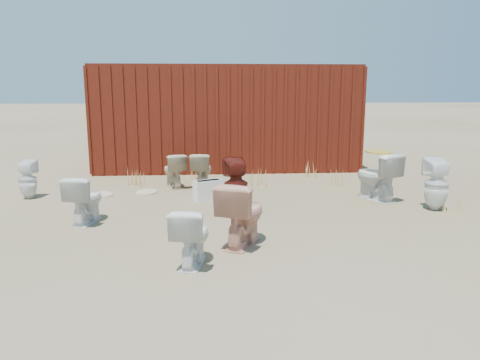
{
  "coord_description": "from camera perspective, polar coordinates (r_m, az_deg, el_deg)",
  "views": [
    {
      "loc": [
        -0.5,
        -6.23,
        1.92
      ],
      "look_at": [
        0.0,
        0.6,
        0.55
      ],
      "focal_mm": 35.0,
      "sensor_mm": 36.0,
      "label": 1
    }
  ],
  "objects": [
    {
      "name": "ground",
      "position": [
        6.54,
        0.39,
        -5.76
      ],
      "size": [
        100.0,
        100.0,
        0.0
      ],
      "primitive_type": "plane",
      "color": "brown",
      "rests_on": "ground"
    },
    {
      "name": "shipping_container",
      "position": [
        11.46,
        -1.71,
        7.7
      ],
      "size": [
        6.0,
        2.4,
        2.4
      ],
      "primitive_type": "cube",
      "color": "#48110C",
      "rests_on": "ground"
    },
    {
      "name": "toilet_front_a",
      "position": [
        7.02,
        -18.36,
        -2.23
      ],
      "size": [
        0.52,
        0.75,
        0.69
      ],
      "primitive_type": "imported",
      "rotation": [
        0.0,
        0.0,
        2.93
      ],
      "color": "white",
      "rests_on": "ground"
    },
    {
      "name": "toilet_front_pink",
      "position": [
        5.72,
        0.27,
        -4.09
      ],
      "size": [
        0.74,
        0.9,
        0.8
      ],
      "primitive_type": "imported",
      "rotation": [
        0.0,
        0.0,
        2.7
      ],
      "color": "#E29C82",
      "rests_on": "ground"
    },
    {
      "name": "toilet_front_c",
      "position": [
        5.14,
        -5.94,
        -6.81
      ],
      "size": [
        0.49,
        0.7,
        0.66
      ],
      "primitive_type": "imported",
      "rotation": [
        0.0,
        0.0,
        2.93
      ],
      "color": "white",
      "rests_on": "ground"
    },
    {
      "name": "toilet_front_maroon",
      "position": [
        7.32,
        -0.49,
        -0.56
      ],
      "size": [
        0.44,
        0.44,
        0.83
      ],
      "primitive_type": "imported",
      "rotation": [
        0.0,
        0.0,
        3.33
      ],
      "color": "#52150E",
      "rests_on": "ground"
    },
    {
      "name": "toilet_back_a",
      "position": [
        8.91,
        -24.47,
        0.06
      ],
      "size": [
        0.32,
        0.33,
        0.68
      ],
      "primitive_type": "imported",
      "rotation": [
        0.0,
        0.0,
        3.09
      ],
      "color": "white",
      "rests_on": "ground"
    },
    {
      "name": "toilet_back_beige_left",
      "position": [
        9.11,
        -8.11,
        1.16
      ],
      "size": [
        0.57,
        0.74,
        0.66
      ],
      "primitive_type": "imported",
      "rotation": [
        0.0,
        0.0,
        3.49
      ],
      "color": "beige",
      "rests_on": "ground"
    },
    {
      "name": "toilet_back_beige_right",
      "position": [
        9.07,
        -4.67,
        1.22
      ],
      "size": [
        0.47,
        0.71,
        0.67
      ],
      "primitive_type": "imported",
      "rotation": [
        0.0,
        0.0,
        2.99
      ],
      "color": "#C7B191",
      "rests_on": "ground"
    },
    {
      "name": "toilet_back_yellowlid",
      "position": [
        8.33,
        16.31,
        0.43
      ],
      "size": [
        0.76,
        0.93,
        0.83
      ],
      "primitive_type": "imported",
      "rotation": [
        0.0,
        0.0,
        3.59
      ],
      "color": "white",
      "rests_on": "ground"
    },
    {
      "name": "toilet_back_e",
      "position": [
        7.97,
        22.83,
        -0.47
      ],
      "size": [
        0.39,
        0.39,
        0.83
      ],
      "primitive_type": "imported",
      "rotation": [
        0.0,
        0.0,
        3.11
      ],
      "color": "white",
      "rests_on": "ground"
    },
    {
      "name": "yellow_lid",
      "position": [
        8.26,
        16.48,
        3.32
      ],
      "size": [
        0.42,
        0.52,
        0.02
      ],
      "primitive_type": "ellipsoid",
      "color": "gold",
      "rests_on": "toilet_back_yellowlid"
    },
    {
      "name": "loose_tank",
      "position": [
        8.05,
        -3.88,
        -1.24
      ],
      "size": [
        0.54,
        0.4,
        0.35
      ],
      "primitive_type": "cube",
      "rotation": [
        0.0,
        0.0,
        0.47
      ],
      "color": "white",
      "rests_on": "ground"
    },
    {
      "name": "loose_lid_near",
      "position": [
        8.78,
        -11.31,
        -1.46
      ],
      "size": [
        0.5,
        0.58,
        0.02
      ],
      "primitive_type": "ellipsoid",
      "rotation": [
        0.0,
        0.0,
        -0.28
      ],
      "color": "beige",
      "rests_on": "ground"
    },
    {
      "name": "loose_lid_far",
      "position": [
        8.8,
        -16.5,
        -1.68
      ],
      "size": [
        0.57,
        0.59,
        0.02
      ],
      "primitive_type": "ellipsoid",
      "rotation": [
        0.0,
        0.0,
        0.67
      ],
      "color": "beige",
      "rests_on": "ground"
    },
    {
      "name": "weed_clump_a",
      "position": [
        9.46,
        -12.59,
        0.38
      ],
      "size": [
        0.36,
        0.36,
        0.34
      ],
      "primitive_type": "cone",
      "color": "tan",
      "rests_on": "ground"
    },
    {
      "name": "weed_clump_b",
      "position": [
        9.22,
        2.22,
        0.24
      ],
      "size": [
        0.32,
        0.32,
        0.3
      ],
      "primitive_type": "cone",
      "color": "tan",
      "rests_on": "ground"
    },
    {
      "name": "weed_clump_c",
      "position": [
        9.33,
        11.47,
        0.17
      ],
      "size": [
        0.36,
        0.36,
        0.31
      ],
      "primitive_type": "cone",
      "color": "tan",
      "rests_on": "ground"
    },
    {
      "name": "weed_clump_d",
      "position": [
        9.89,
        -5.12,
        0.9
      ],
      "size": [
        0.3,
        0.3,
        0.28
      ],
      "primitive_type": "cone",
      "color": "tan",
      "rests_on": "ground"
    },
    {
      "name": "weed_clump_e",
      "position": [
        10.15,
        8.9,
        1.19
      ],
      "size": [
        0.34,
        0.34,
        0.32
      ],
      "primitive_type": "cone",
      "color": "tan",
      "rests_on": "ground"
    },
    {
      "name": "weed_clump_f",
      "position": [
        8.06,
        24.43,
        -2.68
      ],
      "size": [
        0.28,
        0.28,
        0.22
      ],
      "primitive_type": "cone",
      "color": "tan",
      "rests_on": "ground"
    }
  ]
}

